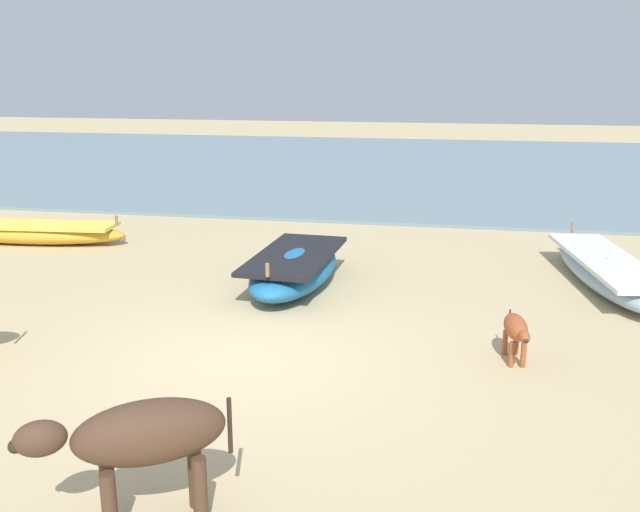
% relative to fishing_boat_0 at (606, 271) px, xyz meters
% --- Properties ---
extents(ground, '(80.00, 80.00, 0.00)m').
position_rel_fishing_boat_0_xyz_m(ground, '(-5.04, -4.05, -0.26)').
color(ground, tan).
extents(sea_water, '(60.00, 20.00, 0.08)m').
position_rel_fishing_boat_0_xyz_m(sea_water, '(-5.04, 13.87, -0.22)').
color(sea_water, slate).
rests_on(sea_water, ground).
extents(fishing_boat_0, '(1.55, 4.11, 0.67)m').
position_rel_fishing_boat_0_xyz_m(fishing_boat_0, '(0.00, 0.00, 0.00)').
color(fishing_boat_0, '#8CA5B7').
rests_on(fishing_boat_0, ground).
extents(fishing_boat_1, '(4.00, 1.19, 0.62)m').
position_rel_fishing_boat_0_xyz_m(fishing_boat_1, '(-11.03, 0.84, -0.03)').
color(fishing_boat_1, gold).
rests_on(fishing_boat_1, ground).
extents(fishing_boat_2, '(1.38, 3.09, 0.79)m').
position_rel_fishing_boat_0_xyz_m(fishing_boat_2, '(-5.05, -1.04, 0.06)').
color(fishing_boat_2, '#1E669E').
rests_on(fishing_boat_2, ground).
extents(calf_near_rust, '(0.35, 0.90, 0.59)m').
position_rel_fishing_boat_0_xyz_m(calf_near_rust, '(-1.72, -3.50, 0.16)').
color(calf_near_rust, '#9E4C28').
rests_on(calf_near_rust, ground).
extents(cow_second_adult_dark, '(1.53, 1.07, 1.06)m').
position_rel_fishing_boat_0_xyz_m(cow_second_adult_dark, '(-4.81, -7.30, 0.50)').
color(cow_second_adult_dark, '#4C3323').
rests_on(cow_second_adult_dark, ground).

